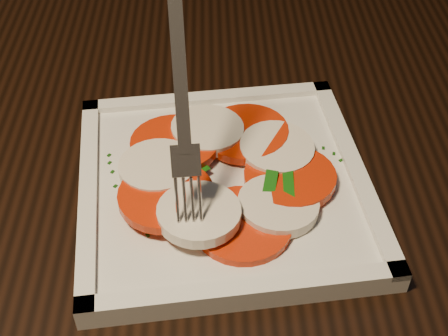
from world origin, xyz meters
The scene contains 5 objects.
table centered at (0.23, -0.23, 0.65)m, with size 1.29×0.94×0.75m.
chair centered at (0.18, 0.45, 0.53)m, with size 0.55×0.55×0.93m.
plate centered at (0.31, -0.20, 0.76)m, with size 0.25×0.25×0.01m, color white.
caprese_salad centered at (0.31, -0.20, 0.77)m, with size 0.21×0.20×0.02m.
fork centered at (0.28, -0.21, 0.88)m, with size 0.04×0.09×0.18m, color white, non-canonical shape.
Camera 1 is at (0.26, -0.58, 1.14)m, focal length 50.00 mm.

